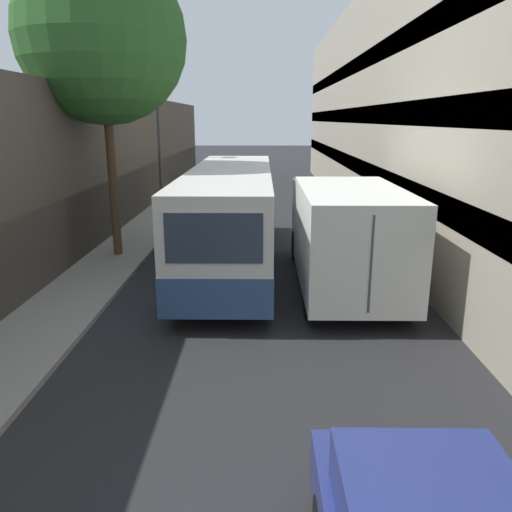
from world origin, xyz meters
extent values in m
plane|color=#232326|center=(0.00, 15.00, 0.00)|extent=(150.00, 150.00, 0.00)
cube|color=gray|center=(-4.76, 15.00, 0.06)|extent=(2.04, 60.00, 0.13)
cube|color=#51473D|center=(-6.98, 15.00, 2.80)|extent=(2.40, 60.00, 5.60)
cube|color=black|center=(-6.32, 15.00, 1.12)|extent=(1.08, 60.00, 2.24)
cube|color=#A89E89|center=(5.54, 15.00, 4.98)|extent=(2.40, 60.00, 9.95)
cube|color=#333D47|center=(4.88, 15.00, 2.49)|extent=(1.08, 60.00, 0.70)
cube|color=#333D47|center=(4.88, 15.00, 4.68)|extent=(1.08, 60.00, 0.70)
cube|color=#333D47|center=(4.88, 15.00, 6.87)|extent=(1.08, 60.00, 0.70)
cube|color=silver|center=(-0.88, 15.96, 1.73)|extent=(2.44, 11.18, 2.62)
cube|color=#2D4C7A|center=(-0.88, 15.96, 0.88)|extent=(2.46, 11.20, 0.90)
cube|color=#2D3847|center=(-0.88, 15.96, 2.12)|extent=(2.48, 10.29, 0.84)
cube|color=#2D3847|center=(-0.88, 10.36, 2.19)|extent=(2.00, 0.04, 1.05)
cylinder|color=black|center=(-1.95, 19.43, 0.50)|extent=(0.24, 1.00, 1.00)
cylinder|color=black|center=(0.20, 19.43, 0.50)|extent=(0.24, 1.00, 1.00)
cylinder|color=black|center=(-1.95, 12.50, 0.50)|extent=(0.24, 1.00, 1.00)
cylinder|color=black|center=(0.20, 12.50, 0.50)|extent=(0.24, 1.00, 1.00)
cube|color=silver|center=(2.33, 16.55, 1.50)|extent=(2.40, 2.01, 2.18)
cube|color=silver|center=(2.33, 12.96, 1.63)|extent=(2.50, 5.16, 2.45)
cube|color=#4C4C4C|center=(2.33, 10.37, 1.63)|extent=(0.05, 0.02, 2.09)
cylinder|color=black|center=(1.21, 16.55, 0.48)|extent=(0.22, 0.96, 0.96)
cylinder|color=black|center=(3.46, 16.55, 0.48)|extent=(0.22, 0.96, 0.96)
cylinder|color=black|center=(1.21, 11.54, 0.48)|extent=(0.22, 0.96, 0.96)
cylinder|color=black|center=(3.46, 11.54, 0.48)|extent=(0.22, 0.96, 0.96)
cube|color=silver|center=(-2.01, 25.82, 1.12)|extent=(1.81, 4.37, 1.73)
cube|color=#2D3847|center=(-2.01, 27.67, 1.42)|extent=(1.45, 0.04, 0.60)
cylinder|color=black|center=(-2.82, 27.08, 0.32)|extent=(0.16, 0.64, 0.64)
cylinder|color=black|center=(-1.19, 27.08, 0.32)|extent=(0.16, 0.64, 0.64)
cylinder|color=black|center=(-2.82, 24.55, 0.32)|extent=(0.16, 0.64, 0.64)
cylinder|color=black|center=(-1.19, 24.55, 0.32)|extent=(0.16, 0.64, 0.64)
cylinder|color=#38383D|center=(-3.99, 20.72, 3.34)|extent=(0.12, 0.12, 6.43)
cube|color=#38383D|center=(-3.99, 20.72, 6.68)|extent=(0.36, 0.80, 0.24)
cylinder|color=#4C3823|center=(-4.76, 16.78, 2.60)|extent=(0.28, 0.28, 4.95)
sphere|color=#285623|center=(-4.76, 16.78, 6.87)|extent=(5.13, 5.13, 5.13)
camera|label=1|loc=(0.11, 0.57, 4.52)|focal=35.00mm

